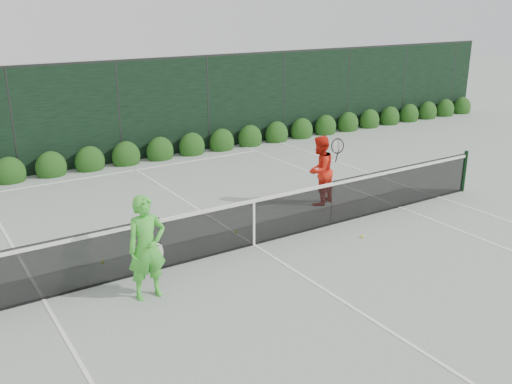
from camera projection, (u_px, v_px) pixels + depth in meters
ground at (254, 245)px, 11.49m from camera, size 80.00×80.00×0.00m
tennis_net at (253, 221)px, 11.31m from camera, size 12.90×0.10×1.07m
player_woman at (147, 248)px, 9.22m from camera, size 0.68×0.45×1.76m
player_man at (320, 170)px, 13.58m from camera, size 0.99×0.90×1.68m
court_lines at (254, 245)px, 11.49m from camera, size 11.03×23.83×0.01m
windscreen_fence at (347, 215)px, 8.84m from camera, size 32.00×21.07×3.06m
hedge_row at (126, 157)px, 17.12m from camera, size 31.66×0.65×0.94m
tennis_balls at (238, 243)px, 11.52m from camera, size 5.01×1.79×0.07m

